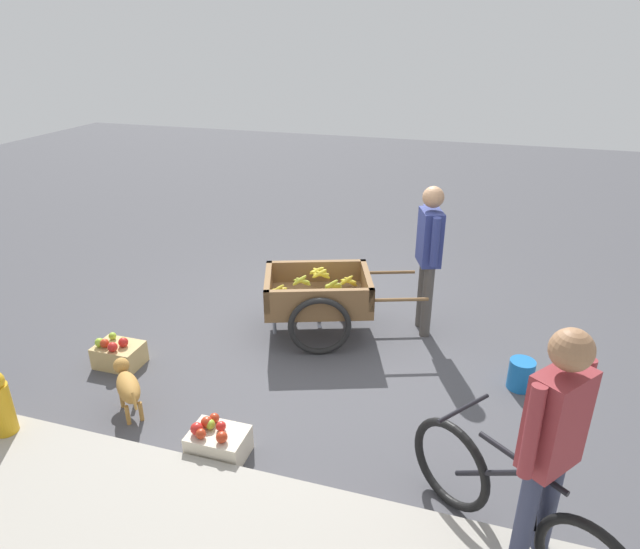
# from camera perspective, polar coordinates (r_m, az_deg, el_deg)

# --- Properties ---
(ground_plane) EXTENTS (24.00, 24.00, 0.00)m
(ground_plane) POSITION_cam_1_polar(r_m,az_deg,el_deg) (5.88, 0.15, -7.03)
(ground_plane) COLOR #47474C
(fruit_cart) EXTENTS (1.81, 1.27, 0.73)m
(fruit_cart) POSITION_cam_1_polar(r_m,az_deg,el_deg) (5.86, -0.18, -2.30)
(fruit_cart) COLOR brown
(fruit_cart) RESTS_ON ground
(vendor_person) EXTENTS (0.30, 0.53, 1.62)m
(vendor_person) POSITION_cam_1_polar(r_m,az_deg,el_deg) (5.80, 11.19, 2.71)
(vendor_person) COLOR #4C4742
(vendor_person) RESTS_ON ground
(bicycle) EXTENTS (1.35, 1.06, 0.85)m
(bicycle) POSITION_cam_1_polar(r_m,az_deg,el_deg) (3.84, 19.20, -21.95)
(bicycle) COLOR black
(bicycle) RESTS_ON ground
(cyclist_person) EXTENTS (0.37, 0.46, 1.68)m
(cyclist_person) POSITION_cam_1_polar(r_m,az_deg,el_deg) (3.36, 22.89, -15.25)
(cyclist_person) COLOR #333851
(cyclist_person) RESTS_ON ground
(dog) EXTENTS (0.51, 0.50, 0.40)m
(dog) POSITION_cam_1_polar(r_m,az_deg,el_deg) (5.05, -19.27, -10.70)
(dog) COLOR #AD7A38
(dog) RESTS_ON ground
(fire_hydrant) EXTENTS (0.25, 0.25, 0.67)m
(fire_hydrant) POSITION_cam_1_polar(r_m,az_deg,el_deg) (5.06, -30.11, -11.95)
(fire_hydrant) COLOR gold
(fire_hydrant) RESTS_ON ground
(plastic_bucket) EXTENTS (0.23, 0.23, 0.29)m
(plastic_bucket) POSITION_cam_1_polar(r_m,az_deg,el_deg) (5.45, 20.04, -9.66)
(plastic_bucket) COLOR #1966B2
(plastic_bucket) RESTS_ON ground
(apple_crate) EXTENTS (0.44, 0.32, 0.32)m
(apple_crate) POSITION_cam_1_polar(r_m,az_deg,el_deg) (4.51, -10.53, -16.64)
(apple_crate) COLOR beige
(apple_crate) RESTS_ON ground
(mixed_fruit_crate) EXTENTS (0.44, 0.32, 0.31)m
(mixed_fruit_crate) POSITION_cam_1_polar(r_m,az_deg,el_deg) (5.80, -20.09, -7.67)
(mixed_fruit_crate) COLOR tan
(mixed_fruit_crate) RESTS_ON ground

